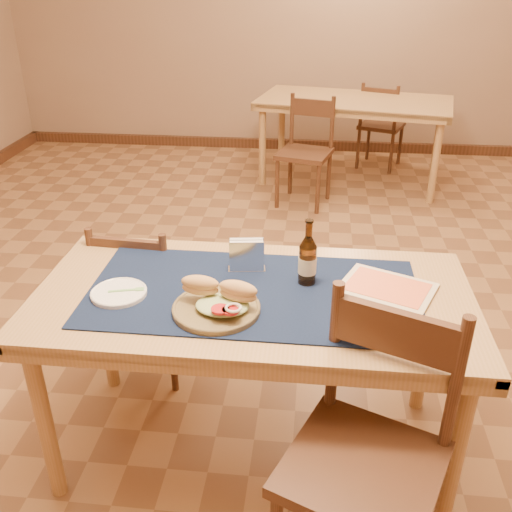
# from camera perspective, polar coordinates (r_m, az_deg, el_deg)

# --- Properties ---
(room) EXTENTS (6.04, 7.04, 2.84)m
(room) POSITION_cam_1_polar(r_m,az_deg,el_deg) (2.61, 1.73, 18.05)
(room) COLOR olive
(room) RESTS_ON ground
(main_table) EXTENTS (1.60, 0.80, 0.75)m
(main_table) POSITION_cam_1_polar(r_m,az_deg,el_deg) (2.13, -0.29, -5.61)
(main_table) COLOR #A47C4D
(main_table) RESTS_ON ground
(placemat) EXTENTS (1.20, 0.60, 0.01)m
(placemat) POSITION_cam_1_polar(r_m,az_deg,el_deg) (2.08, -0.30, -3.64)
(placemat) COLOR #0F1B39
(placemat) RESTS_ON main_table
(baseboard) EXTENTS (6.00, 7.00, 0.10)m
(baseboard) POSITION_cam_1_polar(r_m,az_deg,el_deg) (3.13, 1.39, -7.10)
(baseboard) COLOR #452718
(baseboard) RESTS_ON ground
(back_table) EXTENTS (1.77, 1.12, 0.75)m
(back_table) POSITION_cam_1_polar(r_m,az_deg,el_deg) (5.24, 9.79, 14.34)
(back_table) COLOR #A47C4D
(back_table) RESTS_ON ground
(chair_main_far) EXTENTS (0.41, 0.41, 0.83)m
(chair_main_far) POSITION_cam_1_polar(r_m,az_deg,el_deg) (2.73, -11.11, -3.97)
(chair_main_far) COLOR #452718
(chair_main_far) RESTS_ON ground
(chair_main_near) EXTENTS (0.58, 0.58, 0.96)m
(chair_main_near) POSITION_cam_1_polar(r_m,az_deg,el_deg) (1.86, 11.19, -18.73)
(chair_main_near) COLOR #452718
(chair_main_near) RESTS_ON ground
(chair_back_near) EXTENTS (0.49, 0.49, 0.87)m
(chair_back_near) POSITION_cam_1_polar(r_m,az_deg,el_deg) (4.74, 5.02, 10.53)
(chair_back_near) COLOR #452718
(chair_back_near) RESTS_ON ground
(chair_back_far) EXTENTS (0.49, 0.49, 0.82)m
(chair_back_far) POSITION_cam_1_polar(r_m,az_deg,el_deg) (5.72, 12.36, 12.75)
(chair_back_far) COLOR #452718
(chair_back_far) RESTS_ON ground
(sandwich_plate) EXTENTS (0.30, 0.30, 0.12)m
(sandwich_plate) POSITION_cam_1_polar(r_m,az_deg,el_deg) (1.96, -3.78, -4.73)
(sandwich_plate) COLOR brown
(sandwich_plate) RESTS_ON placemat
(side_plate) EXTENTS (0.20, 0.20, 0.02)m
(side_plate) POSITION_cam_1_polar(r_m,az_deg,el_deg) (2.12, -13.56, -3.56)
(side_plate) COLOR white
(side_plate) RESTS_ON placemat
(fork) EXTENTS (0.13, 0.05, 0.00)m
(fork) POSITION_cam_1_polar(r_m,az_deg,el_deg) (2.11, -12.59, -3.33)
(fork) COLOR #74B865
(fork) RESTS_ON side_plate
(beer_bottle) EXTENTS (0.07, 0.07, 0.25)m
(beer_bottle) POSITION_cam_1_polar(r_m,az_deg,el_deg) (2.10, 5.17, -0.40)
(beer_bottle) COLOR #48280C
(beer_bottle) RESTS_ON placemat
(napkin_holder) EXTENTS (0.15, 0.07, 0.13)m
(napkin_holder) POSITION_cam_1_polar(r_m,az_deg,el_deg) (2.20, -0.94, 0.00)
(napkin_holder) COLOR silver
(napkin_holder) RESTS_ON placemat
(menu_card) EXTENTS (0.40, 0.35, 0.01)m
(menu_card) POSITION_cam_1_polar(r_m,az_deg,el_deg) (2.15, 12.98, -3.06)
(menu_card) COLOR beige
(menu_card) RESTS_ON placemat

